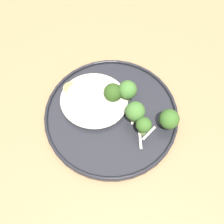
# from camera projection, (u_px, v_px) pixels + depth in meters

# --- Properties ---
(ground) EXTENTS (6.00, 6.00, 0.00)m
(ground) POSITION_uv_depth(u_px,v_px,m) (113.00, 181.00, 1.24)
(ground) COLOR #2D2B28
(wooden_dining_table) EXTENTS (1.40, 1.00, 0.74)m
(wooden_dining_table) POSITION_uv_depth(u_px,v_px,m) (115.00, 121.00, 0.66)
(wooden_dining_table) COLOR #9E754C
(wooden_dining_table) RESTS_ON ground
(dinner_plate) EXTENTS (0.29, 0.29, 0.02)m
(dinner_plate) POSITION_uv_depth(u_px,v_px,m) (112.00, 114.00, 0.57)
(dinner_plate) COLOR #232328
(dinner_plate) RESTS_ON wooden_dining_table
(noodle_bed) EXTENTS (0.15, 0.14, 0.02)m
(noodle_bed) POSITION_uv_depth(u_px,v_px,m) (94.00, 100.00, 0.57)
(noodle_bed) COLOR beige
(noodle_bed) RESTS_ON dinner_plate
(seared_scallop_tilted_round) EXTENTS (0.03, 0.03, 0.01)m
(seared_scallop_tilted_round) POSITION_uv_depth(u_px,v_px,m) (108.00, 105.00, 0.56)
(seared_scallop_tilted_round) COLOR #E5C689
(seared_scallop_tilted_round) RESTS_ON dinner_plate
(seared_scallop_center_golden) EXTENTS (0.03, 0.03, 0.01)m
(seared_scallop_center_golden) POSITION_uv_depth(u_px,v_px,m) (94.00, 100.00, 0.57)
(seared_scallop_center_golden) COLOR #E5C689
(seared_scallop_center_golden) RESTS_ON dinner_plate
(seared_scallop_right_edge) EXTENTS (0.02, 0.02, 0.01)m
(seared_scallop_right_edge) POSITION_uv_depth(u_px,v_px,m) (93.00, 85.00, 0.59)
(seared_scallop_right_edge) COLOR #DBB77A
(seared_scallop_right_edge) RESTS_ON dinner_plate
(seared_scallop_tiny_bay) EXTENTS (0.03, 0.03, 0.02)m
(seared_scallop_tiny_bay) POSITION_uv_depth(u_px,v_px,m) (72.00, 88.00, 0.58)
(seared_scallop_tiny_bay) COLOR #DBB77A
(seared_scallop_tiny_bay) RESTS_ON dinner_plate
(broccoli_floret_near_rim) EXTENTS (0.04, 0.04, 0.05)m
(broccoli_floret_near_rim) POSITION_uv_depth(u_px,v_px,m) (113.00, 93.00, 0.56)
(broccoli_floret_near_rim) COLOR #7A994C
(broccoli_floret_near_rim) RESTS_ON dinner_plate
(broccoli_floret_front_edge) EXTENTS (0.03, 0.03, 0.05)m
(broccoli_floret_front_edge) POSITION_uv_depth(u_px,v_px,m) (144.00, 126.00, 0.52)
(broccoli_floret_front_edge) COLOR #89A356
(broccoli_floret_front_edge) RESTS_ON dinner_plate
(broccoli_floret_right_tilted) EXTENTS (0.04, 0.04, 0.06)m
(broccoli_floret_right_tilted) POSITION_uv_depth(u_px,v_px,m) (135.00, 112.00, 0.53)
(broccoli_floret_right_tilted) COLOR #7A994C
(broccoli_floret_right_tilted) RESTS_ON dinner_plate
(broccoli_floret_split_head) EXTENTS (0.04, 0.04, 0.05)m
(broccoli_floret_split_head) POSITION_uv_depth(u_px,v_px,m) (169.00, 119.00, 0.53)
(broccoli_floret_split_head) COLOR #7A994C
(broccoli_floret_split_head) RESTS_ON dinner_plate
(broccoli_floret_small_sprig) EXTENTS (0.04, 0.04, 0.06)m
(broccoli_floret_small_sprig) POSITION_uv_depth(u_px,v_px,m) (128.00, 90.00, 0.55)
(broccoli_floret_small_sprig) COLOR #89A356
(broccoli_floret_small_sprig) RESTS_ON dinner_plate
(onion_sliver_long_sliver) EXTENTS (0.02, 0.05, 0.00)m
(onion_sliver_long_sliver) POSITION_uv_depth(u_px,v_px,m) (140.00, 138.00, 0.54)
(onion_sliver_long_sliver) COLOR silver
(onion_sliver_long_sliver) RESTS_ON dinner_plate
(onion_sliver_curled_piece) EXTENTS (0.02, 0.04, 0.00)m
(onion_sliver_curled_piece) POSITION_uv_depth(u_px,v_px,m) (149.00, 133.00, 0.54)
(onion_sliver_curled_piece) COLOR silver
(onion_sliver_curled_piece) RESTS_ON dinner_plate
(onion_sliver_pale_crescent) EXTENTS (0.01, 0.04, 0.00)m
(onion_sliver_pale_crescent) POSITION_uv_depth(u_px,v_px,m) (132.00, 117.00, 0.56)
(onion_sliver_pale_crescent) COLOR silver
(onion_sliver_pale_crescent) RESTS_ON dinner_plate
(onion_sliver_short_strip) EXTENTS (0.05, 0.02, 0.00)m
(onion_sliver_short_strip) POSITION_uv_depth(u_px,v_px,m) (106.00, 118.00, 0.56)
(onion_sliver_short_strip) COLOR silver
(onion_sliver_short_strip) RESTS_ON dinner_plate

